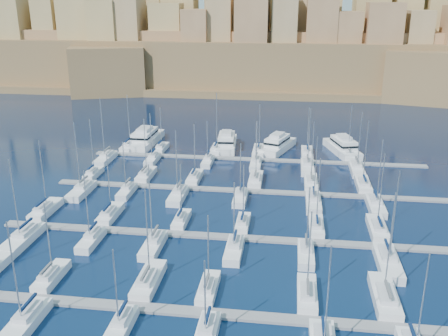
# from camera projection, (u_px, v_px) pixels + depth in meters

# --- Properties ---
(ground) EXTENTS (600.00, 600.00, 0.00)m
(ground) POSITION_uv_depth(u_px,v_px,m) (243.00, 211.00, 96.79)
(ground) COLOR black
(ground) RESTS_ON ground
(pontoon_near) EXTENTS (84.00, 2.00, 0.40)m
(pontoon_near) POSITION_uv_depth(u_px,v_px,m) (217.00, 314.00, 64.85)
(pontoon_near) COLOR slate
(pontoon_near) RESTS_ON ground
(pontoon_mid_near) EXTENTS (84.00, 2.00, 0.40)m
(pontoon_mid_near) POSITION_uv_depth(u_px,v_px,m) (236.00, 238.00, 85.48)
(pontoon_mid_near) COLOR slate
(pontoon_mid_near) RESTS_ON ground
(pontoon_mid_far) EXTENTS (84.00, 2.00, 0.40)m
(pontoon_mid_far) POSITION_uv_depth(u_px,v_px,m) (248.00, 191.00, 106.10)
(pontoon_mid_far) COLOR slate
(pontoon_mid_far) RESTS_ON ground
(pontoon_far) EXTENTS (84.00, 2.00, 0.40)m
(pontoon_far) POSITION_uv_depth(u_px,v_px,m) (255.00, 159.00, 126.73)
(pontoon_far) COLOR slate
(pontoon_far) RESTS_ON ground
(sailboat_1) EXTENTS (2.47, 8.24, 12.44)m
(sailboat_1) POSITION_uv_depth(u_px,v_px,m) (51.00, 276.00, 72.59)
(sailboat_1) COLOR white
(sailboat_1) RESTS_ON ground
(sailboat_2) EXTENTS (2.97, 9.89, 14.78)m
(sailboat_2) POSITION_uv_depth(u_px,v_px,m) (149.00, 280.00, 71.51)
(sailboat_2) COLOR white
(sailboat_2) RESTS_ON ground
(sailboat_3) EXTENTS (2.43, 8.09, 11.96)m
(sailboat_3) POSITION_uv_depth(u_px,v_px,m) (208.00, 288.00, 69.57)
(sailboat_3) COLOR white
(sailboat_3) RESTS_ON ground
(sailboat_4) EXTENTS (2.67, 8.90, 13.15)m
(sailboat_4) POSITION_uv_depth(u_px,v_px,m) (307.00, 294.00, 68.20)
(sailboat_4) COLOR white
(sailboat_4) RESTS_ON ground
(sailboat_5) EXTENTS (3.16, 10.52, 15.99)m
(sailboat_5) POSITION_uv_depth(u_px,v_px,m) (385.00, 297.00, 67.61)
(sailboat_5) COLOR white
(sailboat_5) RESTS_ON ground
(sailboat_7) EXTENTS (2.90, 9.67, 15.12)m
(sailboat_7) POSITION_uv_depth(u_px,v_px,m) (25.00, 322.00, 62.29)
(sailboat_7) COLOR white
(sailboat_7) RESTS_ON ground
(sailboat_8) EXTENTS (2.43, 8.08, 11.95)m
(sailboat_8) POSITION_uv_depth(u_px,v_px,m) (121.00, 327.00, 61.50)
(sailboat_8) COLOR white
(sailboat_8) RESTS_ON ground
(sailboat_9) EXTENTS (2.51, 8.35, 11.42)m
(sailboat_9) POSITION_uv_depth(u_px,v_px,m) (206.00, 335.00, 60.00)
(sailboat_9) COLOR white
(sailboat_9) RESTS_ON ground
(sailboat_12) EXTENTS (2.86, 9.54, 14.64)m
(sailboat_12) POSITION_uv_depth(u_px,v_px,m) (45.00, 210.00, 95.34)
(sailboat_12) COLOR white
(sailboat_12) RESTS_ON ground
(sailboat_13) EXTENTS (2.71, 9.03, 12.64)m
(sailboat_13) POSITION_uv_depth(u_px,v_px,m) (110.00, 214.00, 93.47)
(sailboat_13) COLOR white
(sailboat_13) RESTS_ON ground
(sailboat_14) EXTENTS (2.30, 7.67, 11.58)m
(sailboat_14) POSITION_uv_depth(u_px,v_px,m) (181.00, 220.00, 91.10)
(sailboat_14) COLOR white
(sailboat_14) RESTS_ON ground
(sailboat_15) EXTENTS (2.28, 7.61, 11.96)m
(sailboat_15) POSITION_uv_depth(u_px,v_px,m) (243.00, 223.00, 89.63)
(sailboat_15) COLOR white
(sailboat_15) RESTS_ON ground
(sailboat_16) EXTENTS (2.54, 8.46, 13.59)m
(sailboat_16) POSITION_uv_depth(u_px,v_px,m) (316.00, 227.00, 88.36)
(sailboat_16) COLOR white
(sailboat_16) RESTS_ON ground
(sailboat_17) EXTENTS (2.91, 9.71, 14.66)m
(sailboat_17) POSITION_uv_depth(u_px,v_px,m) (378.00, 228.00, 87.57)
(sailboat_17) COLOR white
(sailboat_17) RESTS_ON ground
(sailboat_18) EXTENTS (3.24, 10.80, 15.32)m
(sailboat_18) POSITION_uv_depth(u_px,v_px,m) (23.00, 238.00, 83.93)
(sailboat_18) COLOR white
(sailboat_18) RESTS_ON ground
(sailboat_19) EXTENTS (2.47, 8.25, 13.45)m
(sailboat_19) POSITION_uv_depth(u_px,v_px,m) (91.00, 239.00, 83.64)
(sailboat_19) COLOR white
(sailboat_19) RESTS_ON ground
(sailboat_20) EXTENTS (2.74, 9.15, 15.13)m
(sailboat_20) POSITION_uv_depth(u_px,v_px,m) (153.00, 245.00, 81.84)
(sailboat_20) COLOR white
(sailboat_20) RESTS_ON ground
(sailboat_21) EXTENTS (2.65, 8.85, 12.78)m
(sailboat_21) POSITION_uv_depth(u_px,v_px,m) (234.00, 250.00, 80.29)
(sailboat_21) COLOR white
(sailboat_21) RESTS_ON ground
(sailboat_22) EXTENTS (2.55, 8.49, 12.59)m
(sailboat_22) POSITION_uv_depth(u_px,v_px,m) (306.00, 254.00, 79.00)
(sailboat_22) COLOR white
(sailboat_22) RESTS_ON ground
(sailboat_23) EXTENTS (3.24, 10.79, 16.13)m
(sailboat_23) POSITION_uv_depth(u_px,v_px,m) (388.00, 262.00, 76.35)
(sailboat_23) COLOR white
(sailboat_23) RESTS_ON ground
(sailboat_24) EXTENTS (2.31, 7.69, 13.72)m
(sailboat_24) POSITION_uv_depth(u_px,v_px,m) (93.00, 174.00, 114.97)
(sailboat_24) COLOR white
(sailboat_24) RESTS_ON ground
(sailboat_25) EXTENTS (2.76, 9.21, 14.03)m
(sailboat_25) POSITION_uv_depth(u_px,v_px,m) (146.00, 175.00, 114.10)
(sailboat_25) COLOR white
(sailboat_25) RESTS_ON ground
(sailboat_26) EXTENTS (2.63, 8.75, 13.26)m
(sailboat_26) POSITION_uv_depth(u_px,v_px,m) (195.00, 177.00, 112.45)
(sailboat_26) COLOR white
(sailboat_26) RESTS_ON ground
(sailboat_27) EXTENTS (2.84, 9.45, 14.34)m
(sailboat_27) POSITION_uv_depth(u_px,v_px,m) (256.00, 180.00, 111.02)
(sailboat_27) COLOR white
(sailboat_27) RESTS_ON ground
(sailboat_28) EXTENTS (2.82, 9.41, 14.67)m
(sailboat_28) POSITION_uv_depth(u_px,v_px,m) (311.00, 182.00, 109.45)
(sailboat_28) COLOR white
(sailboat_28) RESTS_ON ground
(sailboat_29) EXTENTS (2.89, 9.62, 15.16)m
(sailboat_29) POSITION_uv_depth(u_px,v_px,m) (363.00, 185.00, 108.12)
(sailboat_29) COLOR white
(sailboat_29) RESTS_ON ground
(sailboat_30) EXTENTS (3.01, 10.02, 15.93)m
(sailboat_30) POSITION_uv_depth(u_px,v_px,m) (82.00, 190.00, 104.78)
(sailboat_30) COLOR white
(sailboat_30) RESTS_ON ground
(sailboat_31) EXTENTS (2.37, 7.91, 11.89)m
(sailboat_31) POSITION_uv_depth(u_px,v_px,m) (127.00, 191.00, 104.57)
(sailboat_31) COLOR white
(sailboat_31) RESTS_ON ground
(sailboat_32) EXTENTS (2.87, 9.56, 14.93)m
(sailboat_32) POSITION_uv_depth(u_px,v_px,m) (178.00, 195.00, 102.37)
(sailboat_32) COLOR white
(sailboat_32) RESTS_ON ground
(sailboat_33) EXTENTS (2.53, 8.44, 12.61)m
(sailboat_33) POSITION_uv_depth(u_px,v_px,m) (240.00, 197.00, 101.27)
(sailboat_33) COLOR white
(sailboat_33) RESTS_ON ground
(sailboat_34) EXTENTS (2.92, 9.74, 14.70)m
(sailboat_34) POSITION_uv_depth(u_px,v_px,m) (313.00, 202.00, 98.80)
(sailboat_34) COLOR white
(sailboat_34) RESTS_ON ground
(sailboat_35) EXTENTS (2.95, 9.84, 14.65)m
(sailboat_35) POSITION_uv_depth(u_px,v_px,m) (376.00, 206.00, 97.23)
(sailboat_35) COLOR white
(sailboat_35) RESTS_ON ground
(sailboat_36) EXTENTS (2.84, 9.45, 14.97)m
(sailboat_36) POSITION_uv_depth(u_px,v_px,m) (129.00, 146.00, 136.25)
(sailboat_36) COLOR white
(sailboat_36) RESTS_ON ground
(sailboat_37) EXTENTS (2.45, 8.16, 11.99)m
(sailboat_37) POSITION_uv_depth(u_px,v_px,m) (161.00, 148.00, 134.50)
(sailboat_37) COLOR white
(sailboat_37) RESTS_ON ground
(sailboat_38) EXTENTS (2.78, 9.27, 16.20)m
(sailboat_38) POSITION_uv_depth(u_px,v_px,m) (216.00, 149.00, 133.09)
(sailboat_38) COLOR white
(sailboat_38) RESTS_ON ground
(sailboat_39) EXTENTS (2.94, 9.81, 13.45)m
(sailboat_39) POSITION_uv_depth(u_px,v_px,m) (259.00, 151.00, 131.91)
(sailboat_39) COLOR white
(sailboat_39) RESTS_ON ground
(sailboat_40) EXTENTS (2.89, 9.63, 13.01)m
(sailboat_40) POSITION_uv_depth(u_px,v_px,m) (307.00, 153.00, 130.23)
(sailboat_40) COLOR white
(sailboat_40) RESTS_ON ground
(sailboat_41) EXTENTS (2.61, 8.71, 13.94)m
(sailboat_41) POSITION_uv_depth(u_px,v_px,m) (348.00, 155.00, 128.47)
(sailboat_41) COLOR white
(sailboat_41) RESTS_ON ground
(sailboat_42) EXTENTS (3.00, 9.99, 16.55)m
(sailboat_42) POSITION_uv_depth(u_px,v_px,m) (106.00, 158.00, 125.79)
(sailboat_42) COLOR white
(sailboat_42) RESTS_ON ground
(sailboat_43) EXTENTS (2.42, 8.05, 12.89)m
(sailboat_43) POSITION_uv_depth(u_px,v_px,m) (153.00, 159.00, 125.18)
(sailboat_43) COLOR white
(sailboat_43) RESTS_ON ground
(sailboat_44) EXTENTS (2.32, 7.74, 11.38)m
(sailboat_44) POSITION_uv_depth(u_px,v_px,m) (208.00, 161.00, 123.55)
(sailboat_44) COLOR white
(sailboat_44) RESTS_ON ground
(sailboat_45) EXTENTS (2.57, 8.55, 11.44)m
(sailboat_45) POSITION_uv_depth(u_px,v_px,m) (256.00, 164.00, 121.65)
(sailboat_45) COLOR white
(sailboat_45) RESTS_ON ground
(sailboat_46) EXTENTS (3.03, 10.11, 15.52)m
(sailboat_46) POSITION_uv_depth(u_px,v_px,m) (307.00, 167.00, 119.34)
(sailboat_46) COLOR white
(sailboat_46) RESTS_ON ground
(sailboat_47) EXTENTS (2.94, 9.81, 15.00)m
(sailboat_47) POSITION_uv_depth(u_px,v_px,m) (357.00, 169.00, 118.01)
(sailboat_47) COLOR white
(sailboat_47) RESTS_ON ground
(motor_yacht_a) EXTENTS (6.03, 19.04, 5.25)m
(motor_yacht_a) POSITION_uv_depth(u_px,v_px,m) (145.00, 138.00, 140.21)
(motor_yacht_a) COLOR white
(motor_yacht_a) RESTS_ON ground
(motor_yacht_b) EXTENTS (6.04, 16.56, 5.25)m
(motor_yacht_b) POSITION_uv_depth(u_px,v_px,m) (227.00, 142.00, 136.05)
(motor_yacht_b) COLOR white
(motor_yacht_b) RESTS_ON ground
(motor_yacht_c) EXTENTS (9.75, 16.59, 5.25)m
(motor_yacht_c) POSITION_uv_depth(u_px,v_px,m) (278.00, 144.00, 134.14)
(motor_yacht_c) COLOR white
(motor_yacht_c) RESTS_ON ground
(motor_yacht_d) EXTENTS (9.36, 17.12, 5.25)m
(motor_yacht_d) POSITION_uv_depth(u_px,v_px,m) (343.00, 147.00, 132.18)
(motor_yacht_d) COLOR white
(motor_yacht_d) RESTS_ON ground
(fortified_city) EXTENTS (460.00, 108.95, 59.52)m
(fortified_city) POSITION_uv_depth(u_px,v_px,m) (275.00, 52.00, 237.60)
(fortified_city) COLOR brown
(fortified_city) RESTS_ON ground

